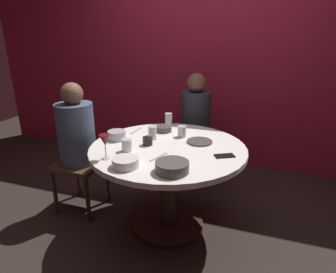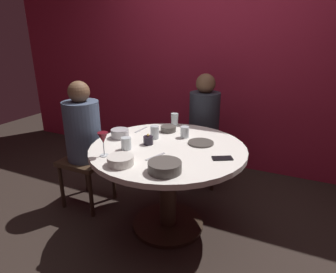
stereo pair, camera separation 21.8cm
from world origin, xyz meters
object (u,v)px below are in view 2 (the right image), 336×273
(cell_phone, at_px, (222,158))
(bowl_sauce_side, at_px, (168,129))
(dinner_plate, at_px, (201,143))
(cup_near_candle, at_px, (185,132))
(bowl_salad_center, at_px, (121,160))
(dining_table, at_px, (168,166))
(cup_by_left_diner, at_px, (126,144))
(cup_center_front, at_px, (175,119))
(seated_diner_back, at_px, (204,118))
(candle_holder, at_px, (148,140))
(cup_by_right_diner, at_px, (155,132))
(wine_glass, at_px, (103,139))
(seated_diner_left, at_px, (83,132))
(bowl_small_white, at_px, (165,167))
(bowl_serving_large, at_px, (120,133))

(cell_phone, relative_size, bowl_sauce_side, 1.02)
(dinner_plate, relative_size, cup_near_candle, 2.19)
(dinner_plate, relative_size, bowl_salad_center, 1.15)
(dining_table, relative_size, cup_by_left_diner, 12.94)
(dinner_plate, distance_m, bowl_sauce_side, 0.40)
(dining_table, height_order, cup_near_candle, cup_near_candle)
(bowl_salad_center, bearing_deg, cup_center_front, 91.59)
(seated_diner_back, xyz_separation_m, candle_holder, (-0.16, -0.92, 0.03))
(cup_by_left_diner, bearing_deg, cup_by_right_diner, 74.83)
(wine_glass, bearing_deg, cup_near_candle, 58.38)
(seated_diner_left, height_order, dinner_plate, seated_diner_left)
(wine_glass, height_order, bowl_sauce_side, wine_glass)
(cup_by_right_diner, height_order, cup_center_front, cup_center_front)
(bowl_salad_center, bearing_deg, candle_holder, 92.19)
(dinner_plate, distance_m, cup_center_front, 0.52)
(bowl_small_white, relative_size, cup_near_candle, 2.31)
(seated_diner_back, height_order, cup_near_candle, seated_diner_back)
(dinner_plate, bearing_deg, seated_diner_back, 106.15)
(candle_holder, bearing_deg, bowl_sauce_side, 88.48)
(bowl_small_white, relative_size, bowl_sauce_side, 1.56)
(wine_glass, xyz_separation_m, cup_center_front, (0.16, 0.88, -0.07))
(dinner_plate, distance_m, bowl_salad_center, 0.70)
(cup_by_left_diner, bearing_deg, cell_phone, 10.93)
(bowl_serving_large, bearing_deg, bowl_sauce_side, 46.79)
(seated_diner_back, relative_size, cell_phone, 8.46)
(seated_diner_back, distance_m, cup_center_front, 0.42)
(cup_by_left_diner, bearing_deg, bowl_salad_center, -65.14)
(dining_table, relative_size, bowl_sauce_side, 8.81)
(seated_diner_back, height_order, cell_phone, seated_diner_back)
(dining_table, distance_m, dinner_plate, 0.32)
(seated_diner_back, bearing_deg, bowl_small_white, 7.27)
(seated_diner_back, relative_size, cup_by_left_diner, 12.64)
(dining_table, height_order, cup_by_right_diner, cup_by_right_diner)
(bowl_sauce_side, bearing_deg, cup_center_front, 96.19)
(dining_table, bearing_deg, bowl_small_white, -67.69)
(wine_glass, xyz_separation_m, cell_phone, (0.78, 0.31, -0.12))
(cell_phone, height_order, bowl_sauce_side, bowl_sauce_side)
(wine_glass, distance_m, cup_by_left_diner, 0.20)
(candle_holder, xyz_separation_m, cup_by_right_diner, (-0.02, 0.14, 0.02))
(bowl_serving_large, bearing_deg, dining_table, -1.22)
(bowl_serving_large, relative_size, bowl_sauce_side, 1.08)
(wine_glass, xyz_separation_m, bowl_serving_large, (-0.12, 0.37, -0.09))
(seated_diner_left, xyz_separation_m, wine_glass, (0.51, -0.36, 0.13))
(dining_table, relative_size, candle_holder, 13.95)
(candle_holder, height_order, cup_near_candle, cup_near_candle)
(bowl_sauce_side, bearing_deg, cell_phone, -32.78)
(dining_table, bearing_deg, seated_diner_left, 180.00)
(dining_table, xyz_separation_m, cell_phone, (0.44, -0.05, 0.17))
(dining_table, xyz_separation_m, cup_center_front, (-0.17, 0.51, 0.23))
(candle_holder, bearing_deg, dinner_plate, 26.63)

